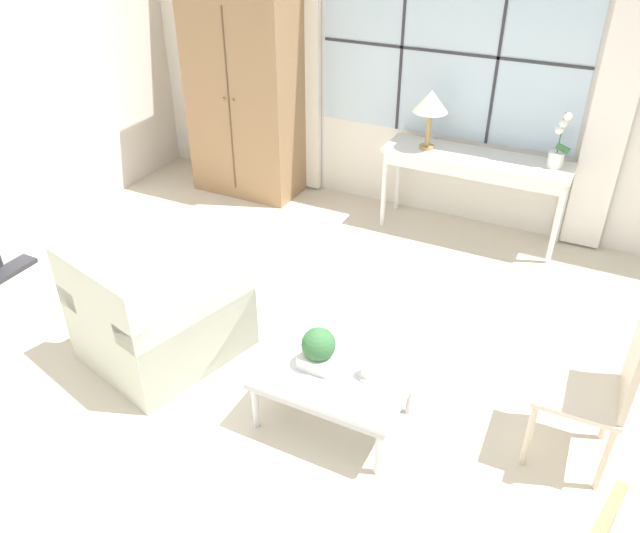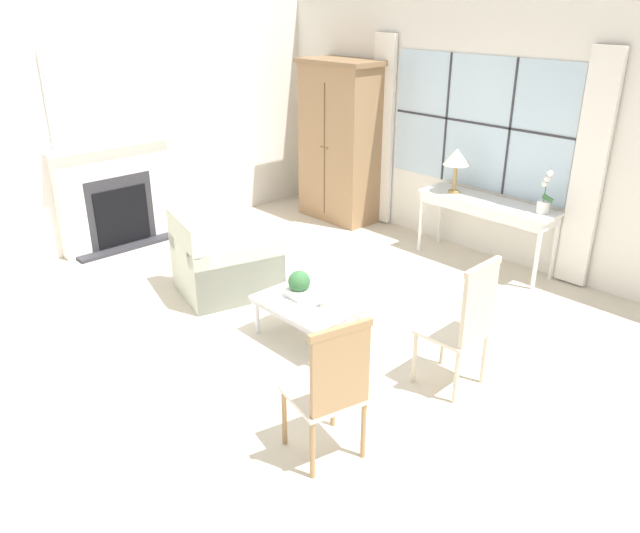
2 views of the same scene
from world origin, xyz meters
name	(u,v)px [view 1 (image 1 of 2)]	position (x,y,z in m)	size (l,w,h in m)	color
ground_plane	(276,417)	(0.00, 0.00, 0.00)	(14.00, 14.00, 0.00)	beige
wall_back_windowed	(449,64)	(0.00, 3.02, 1.39)	(7.20, 0.14, 2.80)	silver
armoire	(245,88)	(-1.84, 2.67, 1.04)	(1.11, 0.61, 2.07)	#93704C
console_table	(476,165)	(0.41, 2.72, 0.66)	(1.56, 0.45, 0.75)	white
table_lamp	(431,103)	(-0.02, 2.69, 1.14)	(0.29, 0.29, 0.50)	#9E7F47
potted_orchid	(558,148)	(1.03, 2.76, 0.91)	(0.16, 0.12, 0.45)	white
armchair_upholstered	(159,318)	(-0.98, 0.18, 0.29)	(1.03, 1.10, 0.86)	beige
side_chair_wooden	(608,376)	(1.67, 0.50, 0.59)	(0.45, 0.45, 1.08)	beige
coffee_table	(334,377)	(0.31, 0.14, 0.33)	(0.86, 0.60, 0.37)	silver
potted_plant_small	(319,349)	(0.21, 0.15, 0.49)	(0.20, 0.20, 0.25)	white
pillar_candle	(369,370)	(0.50, 0.19, 0.42)	(0.12, 0.12, 0.12)	silver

